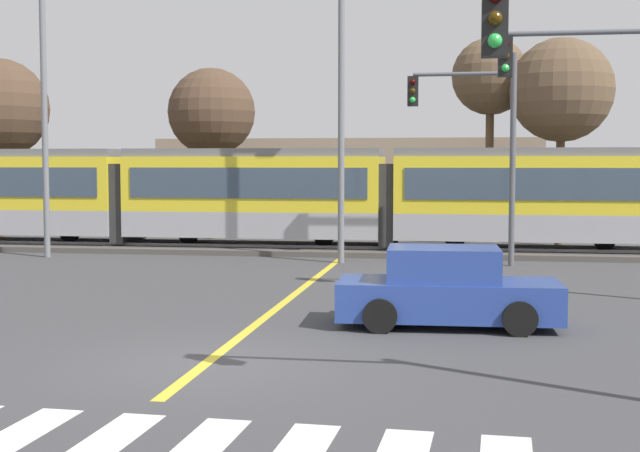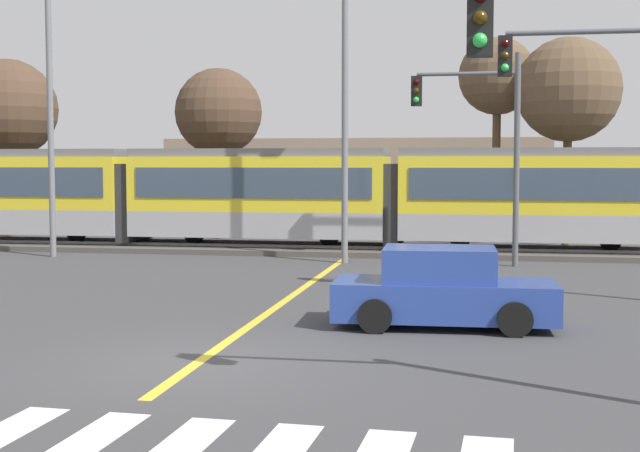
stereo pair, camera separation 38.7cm
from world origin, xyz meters
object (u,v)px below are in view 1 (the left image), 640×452
object	(u,v)px
street_lamp_west	(50,93)
traffic_light_mid_right	(623,112)
light_rail_tram	(255,193)
bare_tree_east	(490,78)
bare_tree_west	(212,113)
bare_tree_far_east	(562,91)
street_lamp_centre	(346,106)
traffic_light_far_right	(478,130)
sedan_crossing	(447,290)

from	to	relation	value
street_lamp_west	traffic_light_mid_right	bearing A→B (deg)	-21.74
light_rail_tram	bare_tree_east	world-z (taller)	bare_tree_east
street_lamp_west	bare_tree_west	distance (m)	8.43
street_lamp_west	bare_tree_west	size ratio (longest dim) A/B	1.37
light_rail_tram	bare_tree_far_east	distance (m)	12.07
street_lamp_centre	traffic_light_far_right	bearing A→B (deg)	0.24
traffic_light_mid_right	street_lamp_centre	size ratio (longest dim) A/B	0.73
traffic_light_mid_right	bare_tree_east	world-z (taller)	bare_tree_east
sedan_crossing	street_lamp_west	bearing A→B (deg)	141.50
light_rail_tram	bare_tree_east	size ratio (longest dim) A/B	3.51
traffic_light_far_right	bare_tree_far_east	xyz separation A→B (m)	(3.15, 7.10, 1.69)
light_rail_tram	bare_tree_west	world-z (taller)	bare_tree_west
bare_tree_far_east	bare_tree_east	bearing A→B (deg)	157.15
street_lamp_centre	bare_tree_far_east	world-z (taller)	street_lamp_centre
traffic_light_mid_right	bare_tree_west	distance (m)	19.95
sedan_crossing	bare_tree_west	xyz separation A→B (m)	(-9.88, 18.20, 4.45)
light_rail_tram	bare_tree_west	size ratio (longest dim) A/B	4.03
street_lamp_west	bare_tree_east	size ratio (longest dim) A/B	1.20
street_lamp_west	street_lamp_centre	bearing A→B (deg)	-0.62
street_lamp_centre	sedan_crossing	bearing A→B (deg)	-72.13
light_rail_tram	street_lamp_centre	xyz separation A→B (m)	(3.70, -3.43, 2.82)
light_rail_tram	sedan_crossing	distance (m)	15.49
light_rail_tram	bare_tree_west	distance (m)	6.15
street_lamp_west	bare_tree_east	distance (m)	16.50
sedan_crossing	traffic_light_mid_right	xyz separation A→B (m)	(3.77, 3.69, 3.56)
sedan_crossing	bare_tree_west	size ratio (longest dim) A/B	0.61
light_rail_tram	street_lamp_centre	size ratio (longest dim) A/B	3.23
light_rail_tram	street_lamp_centre	world-z (taller)	street_lamp_centre
traffic_light_far_right	bare_tree_east	bearing A→B (deg)	86.03
street_lamp_centre	street_lamp_west	bearing A→B (deg)	179.38
street_lamp_west	street_lamp_centre	size ratio (longest dim) A/B	1.10
bare_tree_west	bare_tree_far_east	xyz separation A→B (m)	(13.73, -0.78, 0.65)
sedan_crossing	bare_tree_east	bearing A→B (deg)	86.11
traffic_light_far_right	bare_tree_west	world-z (taller)	bare_tree_west
light_rail_tram	sedan_crossing	bearing A→B (deg)	-62.93
street_lamp_centre	traffic_light_mid_right	bearing A→B (deg)	-43.02
traffic_light_mid_right	bare_tree_east	distance (m)	15.18
bare_tree_east	bare_tree_far_east	distance (m)	2.87
street_lamp_west	bare_tree_west	xyz separation A→B (m)	(3.20, 7.80, -0.22)
sedan_crossing	street_lamp_centre	xyz separation A→B (m)	(-3.32, 10.30, 4.17)
traffic_light_mid_right	street_lamp_west	distance (m)	18.18
sedan_crossing	bare_tree_east	world-z (taller)	bare_tree_east
traffic_light_far_right	bare_tree_east	xyz separation A→B (m)	(0.57, 8.19, 2.29)
sedan_crossing	street_lamp_west	world-z (taller)	street_lamp_west
bare_tree_east	bare_tree_far_east	bearing A→B (deg)	-22.85
traffic_light_far_right	street_lamp_centre	world-z (taller)	street_lamp_centre
traffic_light_mid_right	bare_tree_far_east	size ratio (longest dim) A/B	0.81
traffic_light_mid_right	bare_tree_far_east	xyz separation A→B (m)	(0.08, 13.73, 1.54)
bare_tree_far_east	light_rail_tram	bearing A→B (deg)	-161.28
street_lamp_west	sedan_crossing	bearing A→B (deg)	-38.50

